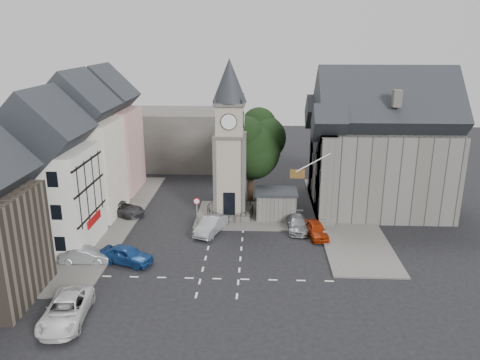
{
  "coord_description": "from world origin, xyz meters",
  "views": [
    {
      "loc": [
        3.05,
        -38.22,
        18.35
      ],
      "look_at": [
        1.16,
        5.0,
        4.91
      ],
      "focal_mm": 35.0,
      "sensor_mm": 36.0,
      "label": 1
    }
  ],
  "objects_px": {
    "stone_shelter": "(276,204)",
    "clock_tower": "(230,141)",
    "car_west_blue": "(127,255)",
    "car_east_red": "(316,230)",
    "pedestrian": "(330,205)"
  },
  "relations": [
    {
      "from": "stone_shelter",
      "to": "car_east_red",
      "type": "bearing_deg",
      "value": -50.57
    },
    {
      "from": "stone_shelter",
      "to": "car_east_red",
      "type": "xyz_separation_m",
      "value": [
        3.7,
        -4.5,
        -0.84
      ]
    },
    {
      "from": "pedestrian",
      "to": "clock_tower",
      "type": "bearing_deg",
      "value": 10.39
    },
    {
      "from": "clock_tower",
      "to": "stone_shelter",
      "type": "xyz_separation_m",
      "value": [
        4.8,
        -0.49,
        -6.57
      ]
    },
    {
      "from": "car_west_blue",
      "to": "pedestrian",
      "type": "relative_size",
      "value": 2.89
    },
    {
      "from": "stone_shelter",
      "to": "clock_tower",
      "type": "bearing_deg",
      "value": 174.16
    },
    {
      "from": "clock_tower",
      "to": "car_west_blue",
      "type": "height_order",
      "value": "clock_tower"
    },
    {
      "from": "car_east_red",
      "to": "pedestrian",
      "type": "xyz_separation_m",
      "value": [
        2.18,
        6.47,
        0.08
      ]
    },
    {
      "from": "car_east_red",
      "to": "stone_shelter",
      "type": "bearing_deg",
      "value": 120.18
    },
    {
      "from": "stone_shelter",
      "to": "car_west_blue",
      "type": "height_order",
      "value": "stone_shelter"
    },
    {
      "from": "car_west_blue",
      "to": "car_east_red",
      "type": "bearing_deg",
      "value": -50.9
    },
    {
      "from": "clock_tower",
      "to": "car_east_red",
      "type": "height_order",
      "value": "clock_tower"
    },
    {
      "from": "clock_tower",
      "to": "pedestrian",
      "type": "distance_m",
      "value": 13.04
    },
    {
      "from": "stone_shelter",
      "to": "pedestrian",
      "type": "bearing_deg",
      "value": 18.56
    },
    {
      "from": "car_east_red",
      "to": "pedestrian",
      "type": "relative_size",
      "value": 2.63
    }
  ]
}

